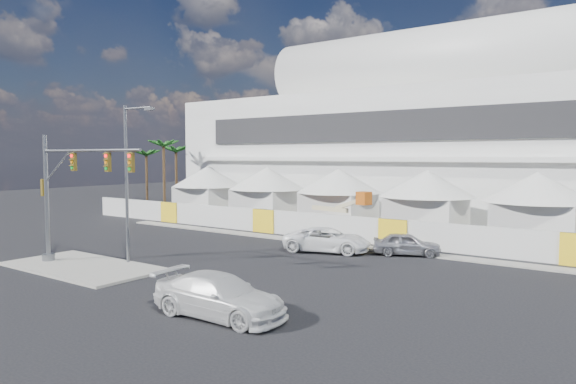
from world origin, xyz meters
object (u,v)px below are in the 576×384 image
Objects in this scene: lot_car_c at (265,216)px; streetlight_median at (129,173)px; traffic_mast at (64,193)px; boom_lift at (326,221)px; pickup_near at (219,296)px; sedan_silver at (407,244)px; pickup_curb at (327,240)px.

streetlight_median is (5.07, -19.84, 4.89)m from lot_car_c.
boom_lift is (5.54, 21.00, -3.39)m from traffic_mast.
boom_lift is (2.74, 18.45, -4.59)m from streetlight_median.
lot_car_c is at bearing 104.33° from streetlight_median.
traffic_mast is 0.99× the size of streetlight_median.
pickup_near is 1.23× the size of lot_car_c.
traffic_mast is (-15.32, -15.16, 3.64)m from sedan_silver.
lot_car_c is 22.80m from traffic_mast.
sedan_silver is 16.99m from pickup_near.
sedan_silver is 21.86m from traffic_mast.
lot_car_c is 21.05m from streetlight_median.
pickup_curb is 1.23× the size of lot_car_c.
pickup_curb is 0.64× the size of traffic_mast.
lot_car_c is at bearing 95.78° from traffic_mast.
pickup_near is at bearing -159.63° from lot_car_c.
traffic_mast is at bearing -137.67° from streetlight_median.
traffic_mast is at bearing 110.74° from sedan_silver.
boom_lift is at bearing 17.64° from pickup_near.
pickup_curb reaches higher than lot_car_c.
traffic_mast reaches higher than pickup_curb.
pickup_near is at bearing 177.42° from pickup_curb.
pickup_near reaches higher than lot_car_c.
traffic_mast is at bearing 79.75° from pickup_near.
pickup_near is 0.63× the size of streetlight_median.
pickup_curb is 15.63m from lot_car_c.
pickup_curb is at bearing -139.98° from lot_car_c.
pickup_curb is 13.86m from streetlight_median.
streetlight_median is at bearing 111.24° from sedan_silver.
boom_lift is at bearing 14.66° from pickup_curb.
pickup_near is 24.36m from boom_lift.
pickup_curb is at bearing -45.74° from boom_lift.
sedan_silver is 18.42m from streetlight_median.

